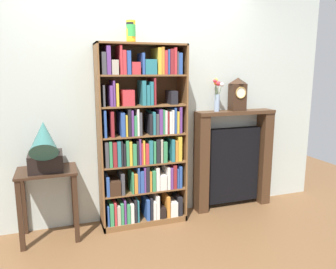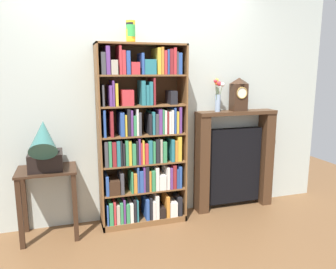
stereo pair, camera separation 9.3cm
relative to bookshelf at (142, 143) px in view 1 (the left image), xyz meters
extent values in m
cube|color=brown|center=(0.00, -0.07, -0.88)|extent=(7.36, 6.40, 0.02)
cube|color=beige|center=(0.09, 0.20, 0.46)|extent=(4.36, 0.08, 2.65)
cube|color=brown|center=(-0.43, 0.01, 0.06)|extent=(0.02, 0.31, 1.85)
cube|color=brown|center=(0.44, 0.01, 0.06)|extent=(0.02, 0.31, 1.85)
cube|color=brown|center=(0.00, 0.16, 0.06)|extent=(0.89, 0.01, 1.85)
cube|color=brown|center=(0.00, 0.01, 0.98)|extent=(0.89, 0.31, 0.02)
cube|color=brown|center=(0.00, 0.01, -0.84)|extent=(0.89, 0.31, 0.06)
cube|color=#2D519E|center=(-0.39, -0.03, -0.70)|extent=(0.02, 0.22, 0.21)
cube|color=#388E56|center=(-0.36, -0.03, -0.69)|extent=(0.04, 0.21, 0.23)
cube|color=#C63338|center=(-0.32, -0.03, -0.69)|extent=(0.02, 0.21, 0.24)
cube|color=#B2A893|center=(-0.29, -0.01, -0.71)|extent=(0.03, 0.25, 0.20)
cube|color=#388E56|center=(-0.25, -0.02, -0.70)|extent=(0.03, 0.23, 0.22)
cube|color=#663884|center=(-0.22, -0.03, -0.68)|extent=(0.02, 0.21, 0.25)
cube|color=#388E56|center=(-0.19, -0.03, -0.71)|extent=(0.03, 0.21, 0.20)
cube|color=white|center=(-0.15, -0.02, -0.71)|extent=(0.03, 0.23, 0.20)
cube|color=black|center=(-0.11, -0.01, -0.69)|extent=(0.02, 0.25, 0.24)
cube|color=teal|center=(-0.09, -0.02, -0.69)|extent=(0.02, 0.23, 0.23)
cube|color=#2D519E|center=(0.02, -0.01, -0.69)|extent=(0.03, 0.24, 0.23)
cube|color=black|center=(0.06, -0.01, -0.69)|extent=(0.03, 0.25, 0.24)
cube|color=white|center=(0.09, -0.02, -0.71)|extent=(0.03, 0.22, 0.19)
cube|color=white|center=(0.12, -0.03, -0.68)|extent=(0.04, 0.21, 0.25)
cube|color=black|center=(0.18, -0.02, -0.75)|extent=(0.07, 0.22, 0.11)
cube|color=orange|center=(0.24, -0.02, -0.69)|extent=(0.04, 0.22, 0.23)
cube|color=white|center=(0.31, -0.04, -0.73)|extent=(0.08, 0.19, 0.16)
cube|color=black|center=(0.38, -0.03, -0.70)|extent=(0.04, 0.20, 0.21)
cube|color=brown|center=(0.00, 0.01, -0.50)|extent=(0.85, 0.29, 0.02)
cube|color=#2D519E|center=(-0.38, -0.01, -0.40)|extent=(0.03, 0.25, 0.19)
cube|color=#382316|center=(-0.31, -0.02, -0.42)|extent=(0.11, 0.23, 0.15)
cube|color=#424247|center=(-0.24, -0.01, -0.39)|extent=(0.03, 0.24, 0.22)
cube|color=#388E56|center=(-0.14, -0.02, -0.38)|extent=(0.02, 0.23, 0.22)
cube|color=orange|center=(-0.10, -0.02, -0.39)|extent=(0.03, 0.22, 0.20)
cube|color=#2D519E|center=(-0.07, -0.02, -0.36)|extent=(0.02, 0.23, 0.26)
cube|color=#2D519E|center=(-0.04, -0.03, -0.38)|extent=(0.04, 0.20, 0.22)
cube|color=#663884|center=(-0.01, -0.03, -0.36)|extent=(0.02, 0.20, 0.26)
cube|color=black|center=(0.02, -0.01, -0.36)|extent=(0.03, 0.24, 0.26)
cube|color=orange|center=(0.05, -0.01, -0.39)|extent=(0.02, 0.26, 0.21)
cube|color=#388E56|center=(0.08, -0.01, -0.39)|extent=(0.04, 0.24, 0.22)
cube|color=white|center=(0.13, -0.02, -0.37)|extent=(0.03, 0.23, 0.24)
cube|color=white|center=(0.18, -0.03, -0.41)|extent=(0.07, 0.22, 0.16)
cube|color=white|center=(0.24, -0.02, -0.38)|extent=(0.03, 0.23, 0.23)
cube|color=#663884|center=(0.28, 0.00, -0.38)|extent=(0.03, 0.26, 0.23)
cube|color=maroon|center=(0.31, -0.01, -0.37)|extent=(0.04, 0.25, 0.25)
cube|color=#2D519E|center=(0.35, -0.02, -0.39)|extent=(0.02, 0.24, 0.21)
cube|color=#2D519E|center=(0.37, -0.03, -0.38)|extent=(0.03, 0.21, 0.23)
cube|color=brown|center=(0.00, 0.01, -0.21)|extent=(0.85, 0.29, 0.02)
cube|color=#424247|center=(-0.38, -0.02, -0.07)|extent=(0.03, 0.23, 0.25)
cube|color=#388E56|center=(-0.35, -0.02, -0.07)|extent=(0.03, 0.22, 0.26)
cube|color=maroon|center=(-0.31, -0.03, -0.08)|extent=(0.04, 0.21, 0.25)
cube|color=teal|center=(-0.26, -0.03, -0.07)|extent=(0.03, 0.22, 0.25)
cube|color=black|center=(-0.24, -0.03, -0.07)|extent=(0.02, 0.22, 0.25)
cube|color=black|center=(-0.21, -0.03, -0.09)|extent=(0.02, 0.21, 0.22)
cube|color=#388E56|center=(-0.18, -0.02, -0.07)|extent=(0.03, 0.23, 0.25)
cube|color=gold|center=(-0.15, -0.01, -0.08)|extent=(0.03, 0.26, 0.24)
cube|color=#388E56|center=(-0.11, -0.03, -0.09)|extent=(0.04, 0.21, 0.21)
cube|color=black|center=(-0.08, -0.03, -0.08)|extent=(0.02, 0.21, 0.24)
cube|color=#663884|center=(-0.06, -0.01, -0.07)|extent=(0.02, 0.26, 0.26)
cube|color=#C63338|center=(-0.04, -0.03, -0.09)|extent=(0.02, 0.20, 0.22)
cube|color=gold|center=(-0.02, -0.01, -0.08)|extent=(0.02, 0.26, 0.24)
cube|color=#C63338|center=(0.02, -0.03, -0.09)|extent=(0.03, 0.21, 0.21)
cube|color=teal|center=(0.05, 0.00, -0.08)|extent=(0.04, 0.26, 0.24)
cube|color=#388E56|center=(0.09, -0.01, -0.08)|extent=(0.02, 0.24, 0.23)
cube|color=black|center=(0.13, -0.01, -0.08)|extent=(0.04, 0.24, 0.25)
cube|color=#B2A893|center=(0.17, -0.01, -0.08)|extent=(0.02, 0.24, 0.24)
cube|color=#388E56|center=(0.21, -0.02, -0.09)|extent=(0.04, 0.23, 0.21)
cube|color=teal|center=(0.29, -0.01, -0.08)|extent=(0.03, 0.24, 0.23)
cube|color=orange|center=(0.33, -0.03, -0.09)|extent=(0.03, 0.21, 0.22)
cube|color=gold|center=(0.37, 0.00, -0.07)|extent=(0.04, 0.27, 0.26)
cube|color=brown|center=(0.00, 0.01, 0.09)|extent=(0.85, 0.29, 0.02)
cube|color=#2D519E|center=(-0.39, 0.00, 0.23)|extent=(0.02, 0.26, 0.26)
cube|color=maroon|center=(-0.32, -0.01, 0.22)|extent=(0.03, 0.25, 0.25)
cube|color=#2D519E|center=(-0.22, -0.01, 0.21)|extent=(0.04, 0.26, 0.23)
cube|color=gold|center=(-0.18, -0.01, 0.20)|extent=(0.02, 0.26, 0.21)
cube|color=black|center=(-0.16, -0.02, 0.23)|extent=(0.03, 0.24, 0.26)
cube|color=#663884|center=(-0.13, -0.03, 0.22)|extent=(0.02, 0.21, 0.25)
cube|color=#388E56|center=(-0.10, -0.03, 0.20)|extent=(0.03, 0.21, 0.20)
cube|color=white|center=(-0.07, -0.03, 0.23)|extent=(0.02, 0.21, 0.26)
cube|color=#424247|center=(-0.05, -0.01, 0.21)|extent=(0.03, 0.26, 0.23)
cube|color=black|center=(0.06, -0.02, 0.20)|extent=(0.03, 0.23, 0.21)
cube|color=teal|center=(0.09, 0.00, 0.21)|extent=(0.03, 0.26, 0.23)
cube|color=#424247|center=(0.13, -0.02, 0.20)|extent=(0.03, 0.24, 0.20)
cube|color=#663884|center=(0.16, -0.01, 0.22)|extent=(0.03, 0.26, 0.25)
cube|color=#388E56|center=(0.19, -0.03, 0.22)|extent=(0.02, 0.21, 0.25)
cube|color=white|center=(0.22, 0.00, 0.22)|extent=(0.02, 0.26, 0.24)
cube|color=maroon|center=(0.24, -0.02, 0.21)|extent=(0.02, 0.24, 0.23)
cube|color=white|center=(0.26, -0.02, 0.21)|extent=(0.02, 0.23, 0.22)
cube|color=white|center=(0.29, -0.02, 0.22)|extent=(0.02, 0.23, 0.24)
cube|color=#2D519E|center=(0.32, -0.01, 0.23)|extent=(0.02, 0.26, 0.26)
cube|color=gold|center=(0.34, -0.02, 0.21)|extent=(0.02, 0.22, 0.22)
cube|color=#663884|center=(0.37, -0.02, 0.23)|extent=(0.03, 0.22, 0.27)
cube|color=brown|center=(0.00, 0.01, 0.38)|extent=(0.85, 0.29, 0.02)
cube|color=#424247|center=(-0.39, -0.03, 0.49)|extent=(0.02, 0.22, 0.20)
cube|color=#663884|center=(-0.32, -0.02, 0.49)|extent=(0.03, 0.24, 0.20)
cube|color=#663884|center=(-0.29, -0.01, 0.51)|extent=(0.02, 0.25, 0.24)
cube|color=gold|center=(-0.26, -0.02, 0.50)|extent=(0.03, 0.23, 0.21)
cube|color=#C63338|center=(-0.16, -0.03, 0.47)|extent=(0.11, 0.21, 0.15)
cube|color=teal|center=(-0.01, -0.03, 0.51)|extent=(0.04, 0.22, 0.24)
cube|color=teal|center=(0.03, 0.00, 0.49)|extent=(0.03, 0.26, 0.19)
cube|color=teal|center=(0.07, -0.03, 0.51)|extent=(0.03, 0.21, 0.23)
cube|color=maroon|center=(0.10, -0.01, 0.52)|extent=(0.02, 0.24, 0.26)
cube|color=black|center=(0.30, -0.04, 0.46)|extent=(0.07, 0.19, 0.13)
cube|color=brown|center=(0.00, 0.01, 0.68)|extent=(0.85, 0.29, 0.02)
cube|color=#424247|center=(-0.38, -0.01, 0.79)|extent=(0.04, 0.25, 0.20)
cube|color=#663884|center=(-0.33, -0.01, 0.82)|extent=(0.04, 0.25, 0.26)
cube|color=#B2A893|center=(-0.28, -0.03, 0.76)|extent=(0.06, 0.21, 0.13)
cube|color=#C63338|center=(-0.22, 0.00, 0.82)|extent=(0.02, 0.26, 0.27)
cube|color=#C63338|center=(-0.19, 0.00, 0.80)|extent=(0.03, 0.27, 0.22)
cube|color=#2D519E|center=(-0.15, 0.00, 0.80)|extent=(0.04, 0.26, 0.22)
cube|color=#C63338|center=(-0.08, -0.04, 0.75)|extent=(0.08, 0.18, 0.12)
cube|color=#2D519E|center=(-0.01, -0.02, 0.79)|extent=(0.02, 0.22, 0.20)
cube|color=teal|center=(0.07, -0.04, 0.76)|extent=(0.11, 0.19, 0.14)
cube|color=gold|center=(0.15, 0.00, 0.82)|extent=(0.03, 0.26, 0.25)
cube|color=orange|center=(0.18, -0.01, 0.82)|extent=(0.03, 0.25, 0.26)
cube|color=#C63338|center=(0.22, 0.00, 0.80)|extent=(0.03, 0.26, 0.23)
cube|color=#2D519E|center=(0.24, -0.03, 0.81)|extent=(0.02, 0.21, 0.24)
cube|color=maroon|center=(0.28, -0.01, 0.81)|extent=(0.04, 0.26, 0.24)
cube|color=#C63338|center=(0.31, -0.01, 0.82)|extent=(0.03, 0.25, 0.26)
cube|color=#424247|center=(0.34, -0.03, 0.80)|extent=(0.02, 0.22, 0.22)
cube|color=#2D519E|center=(0.36, -0.03, 0.79)|extent=(0.04, 0.21, 0.21)
cylinder|color=orange|center=(-0.10, 0.00, 1.04)|extent=(0.09, 0.09, 0.11)
cylinder|color=yellow|center=(-0.10, 0.00, 1.06)|extent=(0.09, 0.09, 0.11)
cylinder|color=orange|center=(-0.10, 0.00, 1.08)|extent=(0.09, 0.09, 0.11)
cylinder|color=green|center=(-0.10, 0.00, 1.10)|extent=(0.09, 0.09, 0.11)
cylinder|color=black|center=(-0.10, 0.00, 1.12)|extent=(0.09, 0.09, 0.11)
cylinder|color=yellow|center=(-0.10, 0.00, 1.14)|extent=(0.09, 0.09, 0.11)
cube|color=#382316|center=(-0.94, -0.04, -0.20)|extent=(0.54, 0.40, 0.02)
cube|color=#382316|center=(-1.17, -0.21, -0.54)|extent=(0.04, 0.04, 0.66)
cube|color=#382316|center=(-0.70, -0.21, -0.54)|extent=(0.04, 0.04, 0.66)
cube|color=#382316|center=(-1.17, 0.13, -0.54)|extent=(0.04, 0.04, 0.66)
cube|color=#382316|center=(-0.70, 0.13, -0.54)|extent=(0.04, 0.04, 0.66)
cube|color=black|center=(-0.94, -0.04, -0.10)|extent=(0.30, 0.31, 0.16)
cylinder|color=black|center=(-0.94, -0.04, -0.02)|extent=(0.26, 0.26, 0.01)
cylinder|color=#2D605B|center=(-0.94, -0.08, 0.01)|extent=(0.03, 0.03, 0.06)
cone|color=#2D605B|center=(-0.94, -0.16, 0.15)|extent=(0.24, 0.42, 0.41)
cube|color=#472D1C|center=(1.11, 0.06, 0.26)|extent=(0.94, 0.20, 0.04)
cube|color=#472D1C|center=(0.70, 0.06, -0.31)|extent=(0.12, 0.18, 1.11)
cube|color=#472D1C|center=(1.52, 0.06, -0.31)|extent=(0.12, 0.18, 1.11)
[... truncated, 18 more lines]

